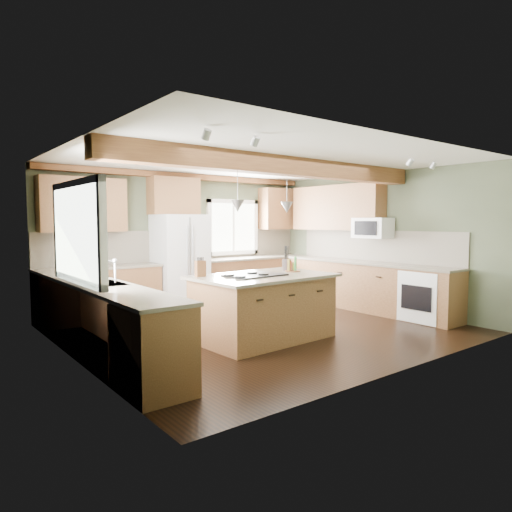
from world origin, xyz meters
TOP-DOWN VIEW (x-y plane):
  - floor at (0.00, 0.00)m, footprint 5.60×5.60m
  - ceiling at (0.00, 0.00)m, footprint 5.60×5.60m
  - wall_back at (0.00, 2.50)m, footprint 5.60×0.00m
  - wall_left at (-2.80, 0.00)m, footprint 0.00×5.00m
  - wall_right at (2.80, 0.00)m, footprint 0.00×5.00m
  - ceiling_beam at (0.00, -0.46)m, footprint 5.55×0.26m
  - soffit_trim at (0.00, 2.40)m, footprint 5.55×0.20m
  - backsplash_back at (0.00, 2.48)m, footprint 5.58×0.03m
  - backsplash_right at (2.78, 0.05)m, footprint 0.03×3.70m
  - base_cab_back_left at (-1.79, 2.20)m, footprint 2.02×0.60m
  - counter_back_left at (-1.79, 2.20)m, footprint 2.06×0.64m
  - base_cab_back_right at (1.49, 2.20)m, footprint 2.62×0.60m
  - counter_back_right at (1.49, 2.20)m, footprint 2.66×0.64m
  - base_cab_left at (-2.50, 0.05)m, footprint 0.60×3.70m
  - counter_left at (-2.50, 0.05)m, footprint 0.64×3.74m
  - base_cab_right at (2.50, 0.05)m, footprint 0.60×3.70m
  - counter_right at (2.50, 0.05)m, footprint 0.64×3.74m
  - upper_cab_back_left at (-1.99, 2.33)m, footprint 1.40×0.35m
  - upper_cab_over_fridge at (-0.30, 2.33)m, footprint 0.96×0.35m
  - upper_cab_right at (2.62, 0.90)m, footprint 0.35×2.20m
  - upper_cab_back_corner at (2.30, 2.33)m, footprint 0.90×0.35m
  - window_left at (-2.78, 0.05)m, footprint 0.04×1.60m
  - window_back at (1.15, 2.48)m, footprint 1.10×0.04m
  - sink at (-2.50, 0.05)m, footprint 0.50×0.65m
  - faucet at (-2.32, 0.05)m, footprint 0.02×0.02m
  - dishwasher at (-2.49, -1.25)m, footprint 0.60×0.60m
  - oven at (2.49, -1.25)m, footprint 0.60×0.72m
  - microwave at (2.58, -0.05)m, footprint 0.40×0.70m
  - pendant_left at (-0.83, -0.48)m, footprint 0.18×0.18m
  - pendant_right at (0.08, -0.44)m, footprint 0.18×0.18m
  - refrigerator at (-0.30, 2.12)m, footprint 0.90×0.74m
  - island at (-0.37, -0.46)m, footprint 1.89×1.21m
  - island_top at (-0.37, -0.46)m, footprint 2.02×1.34m
  - cooktop at (-0.53, -0.47)m, footprint 0.82×0.57m
  - knife_block at (-1.18, -0.08)m, footprint 0.14×0.12m
  - utensil_crock at (0.27, -0.23)m, footprint 0.17×0.17m
  - bottle_tray at (0.25, -0.39)m, footprint 0.26×0.26m

SIDE VIEW (x-z plane):
  - floor at x=0.00m, z-range 0.00..0.00m
  - dishwasher at x=-2.49m, z-range 0.01..0.85m
  - oven at x=2.49m, z-range 0.01..0.85m
  - base_cab_back_left at x=-1.79m, z-range 0.00..0.88m
  - base_cab_back_right at x=1.49m, z-range 0.00..0.88m
  - base_cab_left at x=-2.50m, z-range 0.00..0.88m
  - base_cab_right at x=2.50m, z-range 0.00..0.88m
  - island at x=-0.37m, z-range 0.00..0.88m
  - counter_back_left at x=-1.79m, z-range 0.88..0.92m
  - counter_back_right at x=1.49m, z-range 0.88..0.92m
  - counter_left at x=-2.50m, z-range 0.88..0.92m
  - counter_right at x=2.50m, z-range 0.88..0.92m
  - refrigerator at x=-0.30m, z-range 0.00..1.80m
  - island_top at x=-0.37m, z-range 0.88..0.92m
  - sink at x=-2.50m, z-range 0.89..0.92m
  - cooktop at x=-0.53m, z-range 0.92..0.94m
  - utensil_crock at x=0.27m, z-range 0.92..1.09m
  - bottle_tray at x=0.25m, z-range 0.92..1.13m
  - knife_block at x=-1.18m, z-range 0.92..1.14m
  - faucet at x=-2.32m, z-range 0.91..1.19m
  - backsplash_back at x=0.00m, z-range 0.92..1.50m
  - backsplash_right at x=2.78m, z-range 0.92..1.50m
  - wall_back at x=0.00m, z-range -1.50..4.10m
  - wall_left at x=-2.80m, z-range -1.20..3.80m
  - wall_right at x=2.80m, z-range -1.20..3.80m
  - window_back at x=1.15m, z-range 1.05..2.05m
  - window_left at x=-2.78m, z-range 1.02..2.08m
  - microwave at x=2.58m, z-range 1.36..1.74m
  - pendant_left at x=-0.83m, z-range 1.80..1.96m
  - pendant_right at x=0.08m, z-range 1.80..1.96m
  - upper_cab_back_left at x=-1.99m, z-range 1.50..2.40m
  - upper_cab_right at x=2.62m, z-range 1.50..2.40m
  - upper_cab_back_corner at x=2.30m, z-range 1.50..2.40m
  - upper_cab_over_fridge at x=-0.30m, z-range 1.80..2.50m
  - ceiling_beam at x=0.00m, z-range 2.34..2.60m
  - soffit_trim at x=0.00m, z-range 2.49..2.59m
  - ceiling at x=0.00m, z-range 2.60..2.60m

